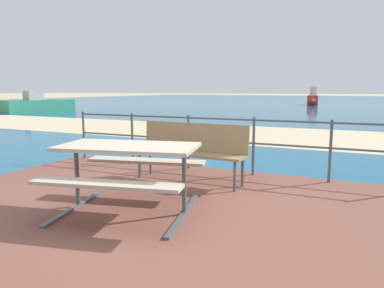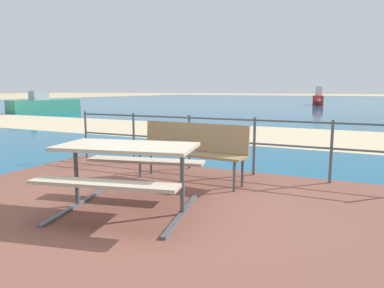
% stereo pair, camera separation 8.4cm
% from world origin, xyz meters
% --- Properties ---
extents(ground_plane, '(240.00, 240.00, 0.00)m').
position_xyz_m(ground_plane, '(0.00, 0.00, 0.00)').
color(ground_plane, tan).
extents(patio_paving, '(6.40, 5.20, 0.06)m').
position_xyz_m(patio_paving, '(0.00, 0.00, 0.03)').
color(patio_paving, brown).
rests_on(patio_paving, ground).
extents(sea_water, '(90.00, 90.00, 0.01)m').
position_xyz_m(sea_water, '(0.00, 40.00, 0.01)').
color(sea_water, '#145B84').
rests_on(sea_water, ground).
extents(beach_strip, '(54.09, 6.09, 0.01)m').
position_xyz_m(beach_strip, '(0.00, 8.15, 0.01)').
color(beach_strip, beige).
rests_on(beach_strip, ground).
extents(picnic_table, '(1.83, 1.76, 0.77)m').
position_xyz_m(picnic_table, '(-0.25, 0.07, 0.66)').
color(picnic_table, tan).
rests_on(picnic_table, patio_paving).
extents(park_bench, '(1.81, 0.54, 0.89)m').
position_xyz_m(park_bench, '(-0.17, 1.62, 0.60)').
color(park_bench, '#8C704C').
rests_on(park_bench, patio_paving).
extents(railing_fence, '(5.94, 0.04, 0.95)m').
position_xyz_m(railing_fence, '(0.00, 2.40, 0.66)').
color(railing_fence, '#4C5156').
rests_on(railing_fence, patio_paving).
extents(boat_mid, '(1.33, 4.86, 1.71)m').
position_xyz_m(boat_mid, '(-1.73, 32.07, 0.59)').
color(boat_mid, red).
rests_on(boat_mid, sea_water).
extents(boat_far, '(2.62, 4.85, 1.36)m').
position_xyz_m(boat_far, '(-16.15, 13.45, 0.46)').
color(boat_far, '#338466').
rests_on(boat_far, sea_water).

